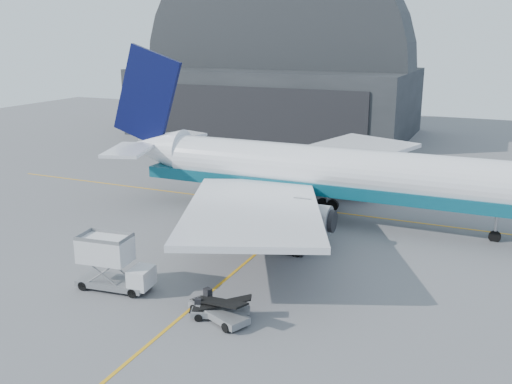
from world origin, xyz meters
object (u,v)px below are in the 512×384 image
at_px(belt_loader_a, 220,311).
at_px(belt_loader_b, 218,310).
at_px(catering_truck, 112,264).
at_px(pushback_tug, 286,243).
at_px(airliner, 319,172).

height_order(belt_loader_a, belt_loader_b, belt_loader_b).
relative_size(catering_truck, belt_loader_b, 1.18).
bearing_deg(pushback_tug, belt_loader_b, -89.65).
relative_size(airliner, pushback_tug, 12.13).
bearing_deg(catering_truck, belt_loader_a, -11.12).
height_order(catering_truck, pushback_tug, catering_truck).
bearing_deg(belt_loader_a, pushback_tug, 70.60).
height_order(airliner, belt_loader_b, airliner).
xyz_separation_m(airliner, pushback_tug, (0.28, -9.78, -4.15)).
xyz_separation_m(pushback_tug, belt_loader_b, (0.30, -13.37, -0.12)).
bearing_deg(pushback_tug, belt_loader_a, -89.43).
bearing_deg(airliner, belt_loader_b, -88.56).
distance_m(airliner, belt_loader_a, 23.40).
bearing_deg(catering_truck, airliner, 62.41).
bearing_deg(pushback_tug, airliner, 90.72).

